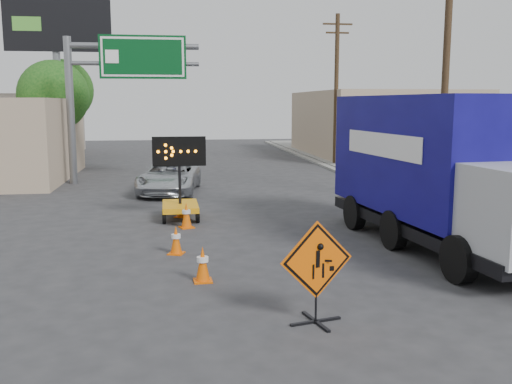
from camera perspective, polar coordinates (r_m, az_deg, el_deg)
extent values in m
plane|color=#2D2D30|center=(10.63, 2.05, -11.98)|extent=(100.00, 100.00, 0.00)
cube|color=gray|center=(26.61, 11.57, 0.67)|extent=(0.40, 60.00, 0.12)
cube|color=gray|center=(27.47, 16.09, 0.79)|extent=(4.00, 60.00, 0.15)
cube|color=tan|center=(42.45, 12.21, 6.70)|extent=(10.00, 14.00, 4.60)
cylinder|color=slate|center=(28.16, -18.06, 7.68)|extent=(0.36, 0.36, 6.80)
cylinder|color=slate|center=(27.94, -12.10, 14.08)|extent=(6.00, 0.28, 0.28)
cylinder|color=slate|center=(27.88, -12.05, 12.44)|extent=(6.00, 0.20, 0.20)
cube|color=#043D17|center=(27.76, -11.24, 13.10)|extent=(4.00, 0.10, 2.00)
cube|color=silver|center=(27.69, -11.25, 13.11)|extent=(3.80, 0.01, 1.80)
cylinder|color=slate|center=(36.39, -19.16, 9.54)|extent=(0.44, 0.44, 9.00)
cube|color=silver|center=(36.48, -19.20, 15.53)|extent=(6.00, 0.25, 3.00)
cube|color=black|center=(36.34, -19.25, 15.56)|extent=(6.10, 0.04, 3.10)
cylinder|color=#412B1C|center=(22.07, 18.39, 10.31)|extent=(0.26, 0.26, 9.00)
cylinder|color=#412B1C|center=(35.16, 8.02, 9.98)|extent=(0.26, 0.26, 9.00)
cube|color=#412B1C|center=(35.46, 8.17, 16.29)|extent=(1.80, 0.10, 0.10)
cube|color=#412B1C|center=(35.40, 8.15, 15.49)|extent=(1.40, 0.10, 0.10)
cylinder|color=#412B1C|center=(32.44, -19.35, 4.58)|extent=(0.28, 0.28, 3.25)
sphere|color=#134313|center=(32.37, -19.58, 9.09)|extent=(3.71, 3.71, 3.71)
cylinder|color=#412B1C|center=(40.46, -18.61, 5.61)|extent=(0.28, 0.28, 3.58)
sphere|color=#134313|center=(40.42, -18.81, 9.60)|extent=(4.10, 4.10, 4.10)
cube|color=black|center=(10.23, 5.98, -12.75)|extent=(0.95, 0.29, 0.04)
cube|color=black|center=(10.23, 5.98, -12.75)|extent=(0.29, 0.95, 0.04)
cylinder|color=black|center=(10.10, 6.01, -10.88)|extent=(0.04, 0.04, 0.75)
cube|color=#EB5A04|center=(9.87, 6.08, -6.77)|extent=(1.34, 0.34, 1.37)
cube|color=black|center=(9.87, 6.08, -6.77)|extent=(1.24, 0.30, 1.27)
cube|color=orange|center=(18.88, -7.59, -1.42)|extent=(1.17, 1.92, 0.17)
cylinder|color=black|center=(18.71, -7.65, 1.88)|extent=(0.10, 0.10, 2.10)
cube|color=black|center=(18.64, -7.70, 4.07)|extent=(1.72, 0.12, 0.95)
imported|color=silver|center=(24.45, -8.64, 1.52)|extent=(2.94, 5.21, 1.37)
cube|color=black|center=(15.66, 17.84, -3.19)|extent=(3.31, 8.49, 0.31)
cube|color=#0B0756|center=(16.14, 16.86, 3.71)|extent=(3.23, 6.65, 3.11)
cube|color=#EB5A04|center=(12.41, -5.33, -8.82)|extent=(0.41, 0.41, 0.03)
cone|color=#EB5A04|center=(12.30, -5.36, -7.10)|extent=(0.30, 0.30, 0.74)
cylinder|color=silver|center=(12.28, -5.36, -6.71)|extent=(0.25, 0.25, 0.11)
cube|color=#EB5A04|center=(14.66, -7.98, -6.09)|extent=(0.47, 0.47, 0.03)
cone|color=#EB5A04|center=(14.57, -8.01, -4.71)|extent=(0.29, 0.29, 0.70)
cylinder|color=silver|center=(14.56, -8.01, -4.39)|extent=(0.24, 0.24, 0.10)
cube|color=#EB5A04|center=(17.61, -6.95, -3.52)|extent=(0.51, 0.51, 0.03)
cone|color=#EB5A04|center=(17.53, -6.98, -2.26)|extent=(0.31, 0.31, 0.76)
cylinder|color=silver|center=(17.51, -6.98, -1.97)|extent=(0.26, 0.26, 0.11)
cube|color=#EB5A04|center=(19.29, -7.55, -2.45)|extent=(0.46, 0.46, 0.03)
cone|color=#EB5A04|center=(19.23, -7.57, -1.44)|extent=(0.27, 0.27, 0.66)
cylinder|color=silver|center=(19.21, -7.58, -1.21)|extent=(0.22, 0.22, 0.10)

